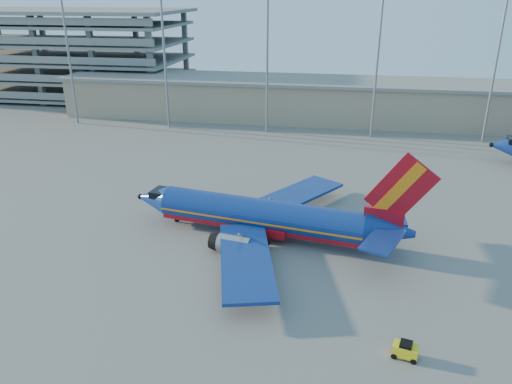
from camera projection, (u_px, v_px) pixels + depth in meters
ground at (246, 242)px, 55.04m from camera, size 220.00×220.00×0.00m
terminal_building at (346, 100)px, 104.70m from camera, size 122.00×16.00×8.50m
parking_garage at (65, 49)px, 128.27m from camera, size 62.00×32.00×21.40m
light_mast_row at (322, 40)px, 89.59m from camera, size 101.60×1.60×28.65m
aircraft_main at (267, 217)px, 55.38m from camera, size 33.67×32.14×11.47m
baggage_tug at (405, 350)px, 37.51m from camera, size 2.10×1.55×1.35m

